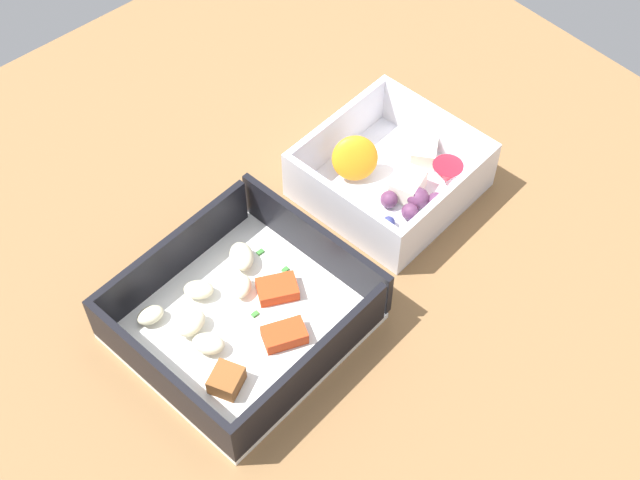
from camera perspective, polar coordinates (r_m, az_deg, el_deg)
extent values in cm
cube|color=brown|center=(75.97, -0.32, -1.88)|extent=(80.00, 80.00, 2.00)
cube|color=white|center=(71.53, -5.02, -5.51)|extent=(18.83, 17.79, 0.60)
cube|color=black|center=(72.65, -0.48, -0.33)|extent=(2.23, 16.10, 4.52)
cube|color=black|center=(66.98, -10.31, -8.75)|extent=(2.23, 16.10, 4.52)
cube|color=black|center=(66.38, -0.43, -8.18)|extent=(16.06, 2.23, 4.52)
cube|color=black|center=(73.07, -9.42, -0.91)|extent=(16.06, 2.23, 4.52)
ellipsoid|color=beige|center=(73.82, -5.09, -1.05)|extent=(3.05, 3.44, 1.42)
ellipsoid|color=beige|center=(70.64, -8.33, -5.33)|extent=(3.01, 2.41, 1.33)
ellipsoid|color=beige|center=(72.42, -7.85, -3.20)|extent=(2.97, 2.96, 1.23)
ellipsoid|color=beige|center=(71.77, -10.90, -4.79)|extent=(2.44, 1.88, 1.11)
ellipsoid|color=beige|center=(72.32, -5.09, -2.98)|extent=(2.72, 2.67, 1.12)
ellipsoid|color=beige|center=(69.50, -7.22, -6.66)|extent=(2.99, 3.16, 1.29)
cube|color=red|center=(69.79, -2.31, -6.15)|extent=(3.93, 3.23, 1.18)
cube|color=brown|center=(67.90, -6.07, -9.00)|extent=(3.18, 3.08, 1.53)
cube|color=red|center=(72.23, -2.77, -3.18)|extent=(3.96, 3.55, 1.12)
cube|color=#387A33|center=(73.88, -2.25, -1.93)|extent=(0.60, 0.40, 0.20)
cube|color=#387A33|center=(72.57, -3.72, -3.51)|extent=(0.60, 0.40, 0.20)
cube|color=#387A33|center=(71.54, -4.22, -4.80)|extent=(0.60, 0.40, 0.20)
cube|color=#387A33|center=(75.09, -3.88, -0.78)|extent=(0.60, 0.40, 0.20)
cube|color=white|center=(80.27, 4.46, 3.42)|extent=(15.05, 14.61, 0.60)
cube|color=white|center=(82.12, 7.53, 7.17)|extent=(1.92, 13.29, 4.63)
cube|color=white|center=(74.91, 1.36, 1.93)|extent=(1.92, 13.29, 4.63)
cube|color=white|center=(76.04, 8.26, 2.25)|extent=(12.60, 1.85, 4.63)
cube|color=white|center=(81.03, 1.10, 6.94)|extent=(12.60, 1.85, 4.63)
ellipsoid|color=orange|center=(79.01, 2.27, 5.31)|extent=(5.35, 5.19, 4.29)
cube|color=#F4EACC|center=(79.12, 5.44, 3.77)|extent=(3.88, 3.39, 1.95)
cube|color=#F4EACC|center=(81.88, 6.74, 5.68)|extent=(3.77, 3.63, 1.81)
sphere|color=#562D4C|center=(78.21, 7.49, 2.52)|extent=(1.58, 1.58, 1.58)
sphere|color=#562D4C|center=(77.18, 5.84, 1.83)|extent=(1.55, 1.55, 1.55)
sphere|color=#562D4C|center=(77.97, 6.36, 2.70)|extent=(1.97, 1.97, 1.97)
sphere|color=#562D4C|center=(77.80, 4.59, 2.55)|extent=(1.59, 1.59, 1.59)
cone|color=red|center=(80.02, 8.19, 4.26)|extent=(2.78, 2.78, 2.23)
sphere|color=navy|center=(76.51, 4.46, 1.14)|extent=(1.15, 1.15, 1.15)
sphere|color=navy|center=(75.79, 5.67, 0.21)|extent=(0.97, 0.97, 0.97)
sphere|color=navy|center=(75.09, 5.20, -0.42)|extent=(1.00, 1.00, 1.00)
sphere|color=navy|center=(76.25, 6.26, 0.60)|extent=(1.03, 1.03, 1.03)
sphere|color=navy|center=(76.26, 3.42, 0.98)|extent=(1.14, 1.14, 1.14)
sphere|color=navy|center=(75.66, 4.43, 0.20)|extent=(0.93, 0.93, 0.93)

